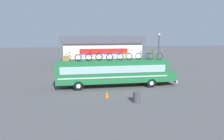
{
  "coord_description": "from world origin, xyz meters",
  "views": [
    {
      "loc": [
        -3.13,
        -20.03,
        5.56
      ],
      "look_at": [
        -0.05,
        0.0,
        1.73
      ],
      "focal_mm": 31.77,
      "sensor_mm": 36.0,
      "label": 1
    }
  ],
  "objects_px": {
    "rooftop_bicycle_7": "(134,56)",
    "trash_bin": "(137,97)",
    "rooftop_bicycle_4": "(104,57)",
    "traffic_cone": "(107,94)",
    "rooftop_bicycle_6": "(125,56)",
    "rooftop_bicycle_3": "(94,56)",
    "street_lamp": "(159,50)",
    "luggage_bag_1": "(66,59)",
    "rooftop_bicycle_1": "(73,57)",
    "rooftop_bicycle_9": "(155,56)",
    "bus": "(114,71)",
    "rooftop_bicycle_2": "(84,57)",
    "rooftop_bicycle_5": "(115,57)",
    "rooftop_bicycle_8": "(143,56)"
  },
  "relations": [
    {
      "from": "rooftop_bicycle_3",
      "to": "traffic_cone",
      "type": "relative_size",
      "value": 3.14
    },
    {
      "from": "rooftop_bicycle_2",
      "to": "bus",
      "type": "bearing_deg",
      "value": 4.9
    },
    {
      "from": "rooftop_bicycle_8",
      "to": "rooftop_bicycle_9",
      "type": "relative_size",
      "value": 1.03
    },
    {
      "from": "rooftop_bicycle_5",
      "to": "rooftop_bicycle_6",
      "type": "bearing_deg",
      "value": 17.96
    },
    {
      "from": "rooftop_bicycle_2",
      "to": "rooftop_bicycle_6",
      "type": "distance_m",
      "value": 4.25
    },
    {
      "from": "luggage_bag_1",
      "to": "rooftop_bicycle_5",
      "type": "relative_size",
      "value": 0.36
    },
    {
      "from": "luggage_bag_1",
      "to": "rooftop_bicycle_1",
      "type": "bearing_deg",
      "value": -5.99
    },
    {
      "from": "luggage_bag_1",
      "to": "rooftop_bicycle_8",
      "type": "distance_m",
      "value": 8.06
    },
    {
      "from": "bus",
      "to": "luggage_bag_1",
      "type": "bearing_deg",
      "value": 176.69
    },
    {
      "from": "rooftop_bicycle_1",
      "to": "trash_bin",
      "type": "xyz_separation_m",
      "value": [
        5.21,
        -5.4,
        -2.71
      ]
    },
    {
      "from": "rooftop_bicycle_2",
      "to": "rooftop_bicycle_7",
      "type": "relative_size",
      "value": 0.93
    },
    {
      "from": "rooftop_bicycle_2",
      "to": "rooftop_bicycle_5",
      "type": "relative_size",
      "value": 0.95
    },
    {
      "from": "luggage_bag_1",
      "to": "rooftop_bicycle_4",
      "type": "xyz_separation_m",
      "value": [
        3.83,
        -0.43,
        0.16
      ]
    },
    {
      "from": "traffic_cone",
      "to": "rooftop_bicycle_6",
      "type": "bearing_deg",
      "value": 56.94
    },
    {
      "from": "rooftop_bicycle_7",
      "to": "rooftop_bicycle_4",
      "type": "bearing_deg",
      "value": -177.75
    },
    {
      "from": "rooftop_bicycle_3",
      "to": "street_lamp",
      "type": "relative_size",
      "value": 0.31
    },
    {
      "from": "luggage_bag_1",
      "to": "rooftop_bicycle_2",
      "type": "distance_m",
      "value": 1.83
    },
    {
      "from": "rooftop_bicycle_2",
      "to": "rooftop_bicycle_6",
      "type": "xyz_separation_m",
      "value": [
        4.24,
        0.31,
        -0.0
      ]
    },
    {
      "from": "rooftop_bicycle_7",
      "to": "rooftop_bicycle_8",
      "type": "bearing_deg",
      "value": 14.52
    },
    {
      "from": "luggage_bag_1",
      "to": "rooftop_bicycle_3",
      "type": "xyz_separation_m",
      "value": [
        2.76,
        0.01,
        0.16
      ]
    },
    {
      "from": "rooftop_bicycle_3",
      "to": "rooftop_bicycle_7",
      "type": "bearing_deg",
      "value": -4.32
    },
    {
      "from": "rooftop_bicycle_1",
      "to": "rooftop_bicycle_8",
      "type": "height_order",
      "value": "rooftop_bicycle_1"
    },
    {
      "from": "luggage_bag_1",
      "to": "rooftop_bicycle_7",
      "type": "bearing_deg",
      "value": -2.54
    },
    {
      "from": "rooftop_bicycle_5",
      "to": "street_lamp",
      "type": "bearing_deg",
      "value": 43.89
    },
    {
      "from": "rooftop_bicycle_2",
      "to": "rooftop_bicycle_7",
      "type": "distance_m",
      "value": 5.21
    },
    {
      "from": "bus",
      "to": "rooftop_bicycle_9",
      "type": "relative_size",
      "value": 7.42
    },
    {
      "from": "street_lamp",
      "to": "traffic_cone",
      "type": "bearing_deg",
      "value": -129.94
    },
    {
      "from": "rooftop_bicycle_3",
      "to": "rooftop_bicycle_4",
      "type": "height_order",
      "value": "rooftop_bicycle_3"
    },
    {
      "from": "rooftop_bicycle_6",
      "to": "trash_bin",
      "type": "height_order",
      "value": "rooftop_bicycle_6"
    },
    {
      "from": "rooftop_bicycle_6",
      "to": "rooftop_bicycle_7",
      "type": "xyz_separation_m",
      "value": [
        0.96,
        -0.06,
        0.03
      ]
    },
    {
      "from": "rooftop_bicycle_1",
      "to": "rooftop_bicycle_3",
      "type": "height_order",
      "value": "rooftop_bicycle_3"
    },
    {
      "from": "luggage_bag_1",
      "to": "rooftop_bicycle_3",
      "type": "height_order",
      "value": "rooftop_bicycle_3"
    },
    {
      "from": "rooftop_bicycle_7",
      "to": "trash_bin",
      "type": "bearing_deg",
      "value": -101.94
    },
    {
      "from": "rooftop_bicycle_1",
      "to": "rooftop_bicycle_6",
      "type": "relative_size",
      "value": 1.0
    },
    {
      "from": "rooftop_bicycle_7",
      "to": "trash_bin",
      "type": "xyz_separation_m",
      "value": [
        -1.09,
        -5.16,
        -2.74
      ]
    },
    {
      "from": "bus",
      "to": "trash_bin",
      "type": "relative_size",
      "value": 14.7
    },
    {
      "from": "rooftop_bicycle_3",
      "to": "rooftop_bicycle_9",
      "type": "bearing_deg",
      "value": -5.28
    },
    {
      "from": "street_lamp",
      "to": "trash_bin",
      "type": "bearing_deg",
      "value": -118.53
    },
    {
      "from": "bus",
      "to": "rooftop_bicycle_6",
      "type": "xyz_separation_m",
      "value": [
        1.11,
        0.04,
        1.51
      ]
    },
    {
      "from": "rooftop_bicycle_1",
      "to": "street_lamp",
      "type": "distance_m",
      "value": 13.59
    },
    {
      "from": "luggage_bag_1",
      "to": "rooftop_bicycle_8",
      "type": "height_order",
      "value": "rooftop_bicycle_8"
    },
    {
      "from": "rooftop_bicycle_7",
      "to": "traffic_cone",
      "type": "xyz_separation_m",
      "value": [
        -3.32,
        -3.57,
        -2.89
      ]
    },
    {
      "from": "traffic_cone",
      "to": "street_lamp",
      "type": "height_order",
      "value": "street_lamp"
    },
    {
      "from": "rooftop_bicycle_4",
      "to": "traffic_cone",
      "type": "relative_size",
      "value": 3.18
    },
    {
      "from": "rooftop_bicycle_7",
      "to": "rooftop_bicycle_6",
      "type": "bearing_deg",
      "value": 176.2
    },
    {
      "from": "rooftop_bicycle_1",
      "to": "rooftop_bicycle_9",
      "type": "bearing_deg",
      "value": -3.46
    },
    {
      "from": "rooftop_bicycle_7",
      "to": "street_lamp",
      "type": "bearing_deg",
      "value": 51.71
    },
    {
      "from": "rooftop_bicycle_7",
      "to": "luggage_bag_1",
      "type": "bearing_deg",
      "value": 177.46
    },
    {
      "from": "rooftop_bicycle_2",
      "to": "rooftop_bicycle_8",
      "type": "height_order",
      "value": "rooftop_bicycle_2"
    },
    {
      "from": "rooftop_bicycle_1",
      "to": "trash_bin",
      "type": "relative_size",
      "value": 1.97
    }
  ]
}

